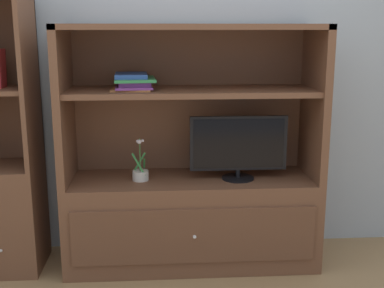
{
  "coord_description": "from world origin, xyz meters",
  "views": [
    {
      "loc": [
        -0.22,
        -2.88,
        1.62
      ],
      "look_at": [
        0.0,
        0.35,
        0.86
      ],
      "focal_mm": 46.8,
      "sensor_mm": 36.0,
      "label": 1
    }
  ],
  "objects_px": {
    "tv_monitor": "(239,146)",
    "bookshelf_tall": "(6,181)",
    "media_console": "(191,193)",
    "potted_plant": "(140,173)",
    "magazine_stack": "(133,82)"
  },
  "relations": [
    {
      "from": "magazine_stack",
      "to": "bookshelf_tall",
      "type": "relative_size",
      "value": 0.19
    },
    {
      "from": "tv_monitor",
      "to": "bookshelf_tall",
      "type": "bearing_deg",
      "value": 177.98
    },
    {
      "from": "media_console",
      "to": "magazine_stack",
      "type": "bearing_deg",
      "value": -178.87
    },
    {
      "from": "potted_plant",
      "to": "magazine_stack",
      "type": "xyz_separation_m",
      "value": [
        -0.03,
        0.03,
        0.61
      ]
    },
    {
      "from": "media_console",
      "to": "magazine_stack",
      "type": "xyz_separation_m",
      "value": [
        -0.38,
        -0.01,
        0.77
      ]
    },
    {
      "from": "tv_monitor",
      "to": "bookshelf_tall",
      "type": "height_order",
      "value": "bookshelf_tall"
    },
    {
      "from": "media_console",
      "to": "potted_plant",
      "type": "height_order",
      "value": "media_console"
    },
    {
      "from": "magazine_stack",
      "to": "potted_plant",
      "type": "bearing_deg",
      "value": -43.28
    },
    {
      "from": "tv_monitor",
      "to": "bookshelf_tall",
      "type": "distance_m",
      "value": 1.58
    },
    {
      "from": "magazine_stack",
      "to": "bookshelf_tall",
      "type": "distance_m",
      "value": 1.09
    },
    {
      "from": "media_console",
      "to": "bookshelf_tall",
      "type": "xyz_separation_m",
      "value": [
        -1.25,
        0.0,
        0.11
      ]
    },
    {
      "from": "media_console",
      "to": "bookshelf_tall",
      "type": "relative_size",
      "value": 0.93
    },
    {
      "from": "potted_plant",
      "to": "media_console",
      "type": "bearing_deg",
      "value": 6.24
    },
    {
      "from": "media_console",
      "to": "magazine_stack",
      "type": "distance_m",
      "value": 0.86
    },
    {
      "from": "tv_monitor",
      "to": "magazine_stack",
      "type": "distance_m",
      "value": 0.82
    }
  ]
}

